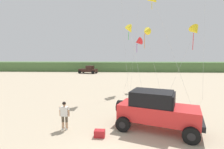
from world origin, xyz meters
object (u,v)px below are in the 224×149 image
cooler_box (100,134)px  kite_pink_ribbon (138,42)px  kite_red_delta (195,31)px  jeep (157,109)px  distant_pickup (89,70)px  person_watching (65,114)px  kite_blue_swept (130,30)px  kite_green_box (146,32)px

cooler_box → kite_pink_ribbon: size_ratio=0.08×
kite_red_delta → jeep: bearing=-126.1°
distant_pickup → person_watching: bearing=-81.4°
distant_pickup → kite_red_delta: bearing=-60.5°
kite_red_delta → person_watching: bearing=-146.1°
person_watching → kite_blue_swept: kite_blue_swept is taller
jeep → distant_pickup: (-10.36, 32.94, -0.26)m
cooler_box → distant_pickup: (-7.18, 34.06, 0.75)m
distant_pickup → kite_blue_swept: (9.34, -21.60, 6.55)m
jeep → person_watching: size_ratio=2.99×
kite_blue_swept → cooler_box: bearing=-99.8°
kite_pink_ribbon → kite_green_box: 1.65m
kite_red_delta → kite_green_box: 6.16m
kite_green_box → kite_blue_swept: bearing=176.5°
jeep → cooler_box: size_ratio=8.92×
kite_red_delta → cooler_box: bearing=-136.2°
jeep → cooler_box: bearing=-160.7°
kite_red_delta → kite_pink_ribbon: bearing=128.4°
distant_pickup → kite_green_box: 25.26m
kite_blue_swept → kite_pink_ribbon: bearing=35.9°
jeep → kite_red_delta: (4.64, 6.38, 5.38)m
kite_green_box → kite_red_delta: bearing=-52.3°
cooler_box → jeep: bearing=21.2°
kite_pink_ribbon → kite_red_delta: 7.36m
cooler_box → kite_red_delta: size_ratio=0.08×
person_watching → cooler_box: (2.14, -0.81, -0.75)m
person_watching → distant_pickup: distant_pickup is taller
kite_red_delta → kite_green_box: kite_green_box is taller
jeep → kite_pink_ribbon: kite_pink_ribbon is taller
person_watching → kite_red_delta: (9.95, 6.68, 5.64)m
kite_red_delta → kite_blue_swept: size_ratio=0.89×
person_watching → kite_blue_swept: 14.03m
person_watching → cooler_box: person_watching is taller
cooler_box → kite_pink_ribbon: bearing=78.0°
kite_blue_swept → kite_green_box: size_ratio=1.04×
kite_pink_ribbon → kite_green_box: size_ratio=0.86×
distant_pickup → kite_green_box: kite_green_box is taller
cooler_box → kite_blue_swept: kite_blue_swept is taller
jeep → distant_pickup: jeep is taller
person_watching → kite_pink_ribbon: bearing=66.6°
kite_pink_ribbon → kite_green_box: (0.81, -0.91, 1.11)m
kite_pink_ribbon → kite_blue_swept: kite_blue_swept is taller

